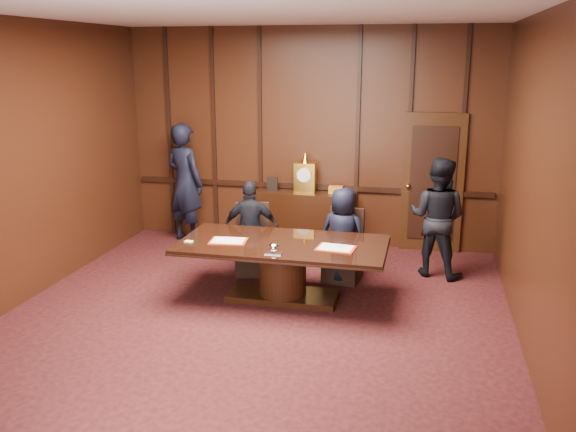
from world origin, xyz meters
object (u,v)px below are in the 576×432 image
(witness_right, at_px, (437,217))
(conference_table, at_px, (283,261))
(signatory_left, at_px, (251,228))
(signatory_right, at_px, (343,235))
(witness_left, at_px, (185,183))
(sideboard, at_px, (305,217))

(witness_right, bearing_deg, conference_table, 54.96)
(signatory_left, bearing_deg, signatory_right, 169.41)
(signatory_right, bearing_deg, signatory_left, 12.17)
(signatory_right, bearing_deg, witness_right, -143.31)
(conference_table, xyz_separation_m, witness_left, (-2.18, 2.15, 0.48))
(sideboard, distance_m, signatory_right, 1.73)
(witness_right, bearing_deg, signatory_right, 43.70)
(signatory_left, xyz_separation_m, witness_left, (-1.53, 1.35, 0.31))
(sideboard, bearing_deg, signatory_right, -61.14)
(witness_left, bearing_deg, sideboard, -151.92)
(signatory_left, relative_size, signatory_right, 1.02)
(sideboard, bearing_deg, signatory_left, -107.31)
(sideboard, height_order, witness_right, witness_right)
(conference_table, bearing_deg, sideboard, 94.47)
(conference_table, xyz_separation_m, witness_right, (1.90, 1.37, 0.34))
(signatory_left, bearing_deg, conference_table, 118.50)
(conference_table, relative_size, signatory_left, 1.93)
(sideboard, distance_m, signatory_left, 1.59)
(conference_table, height_order, signatory_left, signatory_left)
(signatory_right, bearing_deg, sideboard, -48.97)
(signatory_right, xyz_separation_m, witness_left, (-2.83, 1.35, 0.33))
(conference_table, height_order, witness_right, witness_right)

